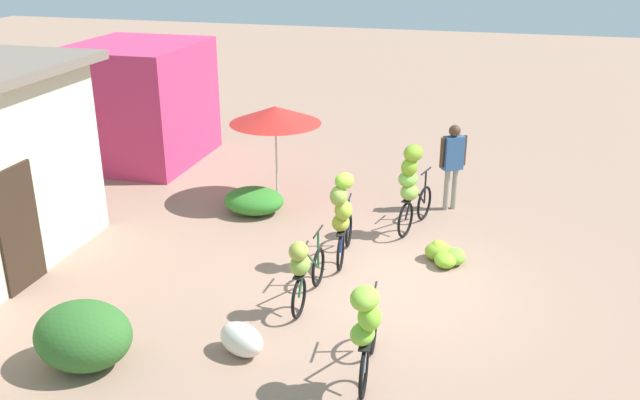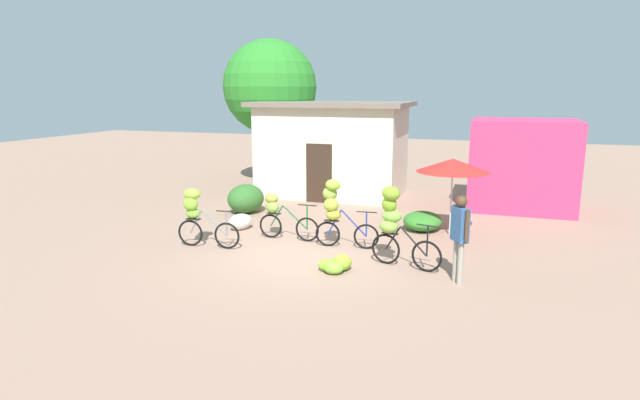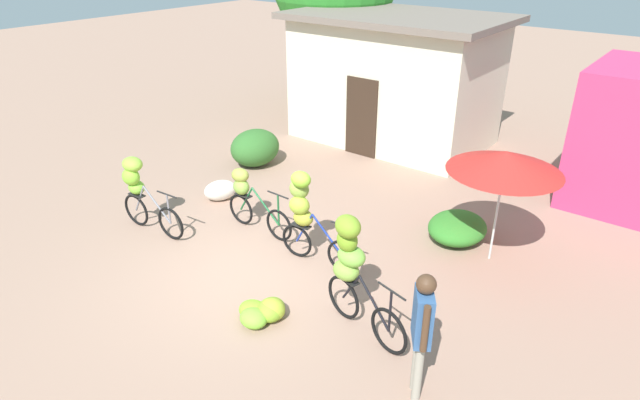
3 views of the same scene
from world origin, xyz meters
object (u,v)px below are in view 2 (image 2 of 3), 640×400
object	(u,v)px
produce_sack	(240,222)
shop_pink	(522,164)
tree_behind_building	(270,87)
bicycle_near_pile	(279,213)
bicycle_leftmost	(197,212)
building_low	(333,148)
bicycle_center_loaded	(336,208)
person_vendor	(460,229)
banana_pile_on_ground	(337,264)
bicycle_by_shop	(394,220)
market_umbrella	(453,165)

from	to	relation	value
produce_sack	shop_pink	bearing A→B (deg)	36.19
tree_behind_building	bicycle_near_pile	bearing A→B (deg)	-64.92
bicycle_leftmost	building_low	bearing A→B (deg)	80.88
shop_pink	produce_sack	bearing A→B (deg)	-143.81
tree_behind_building	bicycle_leftmost	distance (m)	9.39
building_low	bicycle_center_loaded	xyz separation A→B (m)	(2.02, -6.29, -0.72)
bicycle_center_loaded	person_vendor	world-z (taller)	person_vendor
tree_behind_building	bicycle_near_pile	xyz separation A→B (m)	(3.48, -7.43, -3.19)
bicycle_near_pile	banana_pile_on_ground	bearing A→B (deg)	-41.71
produce_sack	person_vendor	size ratio (longest dim) A/B	0.39
tree_behind_building	produce_sack	bearing A→B (deg)	-73.07
building_low	bicycle_by_shop	distance (m)	8.10
market_umbrella	person_vendor	size ratio (longest dim) A/B	1.15
market_umbrella	banana_pile_on_ground	xyz separation A→B (m)	(-2.02, -3.67, -1.71)
building_low	bicycle_leftmost	size ratio (longest dim) A/B	3.36
building_low	produce_sack	bearing A→B (deg)	-99.38
banana_pile_on_ground	shop_pink	bearing A→B (deg)	63.44
shop_pink	bicycle_center_loaded	size ratio (longest dim) A/B	1.91
bicycle_near_pile	person_vendor	world-z (taller)	person_vendor
bicycle_center_loaded	bicycle_near_pile	bearing A→B (deg)	172.02
produce_sack	banana_pile_on_ground	bearing A→B (deg)	-34.24
shop_pink	produce_sack	xyz separation A→B (m)	(-7.36, -5.39, -1.20)
bicycle_near_pile	produce_sack	bearing A→B (deg)	160.59
bicycle_by_shop	banana_pile_on_ground	distance (m)	1.56
shop_pink	bicycle_leftmost	distance (m)	10.45
tree_behind_building	person_vendor	world-z (taller)	tree_behind_building
person_vendor	bicycle_center_loaded	bearing A→B (deg)	152.68
market_umbrella	bicycle_center_loaded	world-z (taller)	market_umbrella
tree_behind_building	bicycle_by_shop	world-z (taller)	tree_behind_building
bicycle_leftmost	produce_sack	bearing A→B (deg)	81.73
bicycle_near_pile	person_vendor	distance (m)	4.94
building_low	produce_sack	size ratio (longest dim) A/B	7.79
market_umbrella	bicycle_by_shop	world-z (taller)	market_umbrella
tree_behind_building	bicycle_leftmost	size ratio (longest dim) A/B	3.53
bicycle_leftmost	person_vendor	xyz separation A→B (m)	(6.21, -0.51, 0.23)
building_low	bicycle_leftmost	xyz separation A→B (m)	(-1.18, -7.33, -0.83)
bicycle_leftmost	produce_sack	size ratio (longest dim) A/B	2.32
building_low	bicycle_near_pile	xyz separation A→B (m)	(0.44, -6.07, -1.01)
market_umbrella	bicycle_center_loaded	xyz separation A→B (m)	(-2.56, -2.00, -0.89)
bicycle_center_loaded	bicycle_by_shop	size ratio (longest dim) A/B	0.95
bicycle_near_pile	banana_pile_on_ground	size ratio (longest dim) A/B	2.17
market_umbrella	person_vendor	xyz separation A→B (m)	(0.45, -3.56, -0.76)
shop_pink	bicycle_near_pile	xyz separation A→B (m)	(-6.00, -5.87, -0.74)
bicycle_center_loaded	shop_pink	bearing A→B (deg)	54.00
market_umbrella	bicycle_near_pile	size ratio (longest dim) A/B	1.24
shop_pink	bicycle_near_pile	bearing A→B (deg)	-135.65
bicycle_by_shop	market_umbrella	bearing A→B (deg)	71.84
shop_pink	tree_behind_building	distance (m)	9.91
market_umbrella	person_vendor	bearing A→B (deg)	-82.76
building_low	tree_behind_building	distance (m)	3.98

